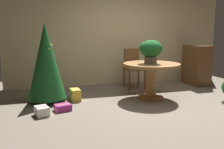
{
  "coord_description": "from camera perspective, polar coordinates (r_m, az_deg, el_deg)",
  "views": [
    {
      "loc": [
        -2.05,
        -4.06,
        1.38
      ],
      "look_at": [
        -0.78,
        0.26,
        0.6
      ],
      "focal_mm": 38.42,
      "sensor_mm": 36.0,
      "label": 1
    }
  ],
  "objects": [
    {
      "name": "ground_plane",
      "position": [
        4.75,
        10.04,
        -7.23
      ],
      "size": [
        6.6,
        6.6,
        0.0
      ],
      "primitive_type": "plane",
      "color": "#756B5B"
    },
    {
      "name": "back_wall_panel",
      "position": [
        6.59,
        1.78,
        9.1
      ],
      "size": [
        6.0,
        0.1,
        2.6
      ],
      "primitive_type": "cube",
      "color": "beige",
      "rests_on": "ground_plane"
    },
    {
      "name": "round_dining_table",
      "position": [
        5.13,
        9.33,
        0.58
      ],
      "size": [
        1.19,
        1.19,
        0.75
      ],
      "color": "#9E6B3D",
      "rests_on": "ground_plane"
    },
    {
      "name": "flower_vase",
      "position": [
        5.02,
        9.22,
        5.84
      ],
      "size": [
        0.47,
        0.47,
        0.49
      ],
      "color": "#665B51",
      "rests_on": "round_dining_table"
    },
    {
      "name": "wooden_chair_far",
      "position": [
        6.08,
        5.05,
        2.06
      ],
      "size": [
        0.44,
        0.45,
        1.0
      ],
      "color": "brown",
      "rests_on": "ground_plane"
    },
    {
      "name": "holiday_tree",
      "position": [
        4.91,
        -15.42,
        3.07
      ],
      "size": [
        0.75,
        0.75,
        1.58
      ],
      "color": "brown",
      "rests_on": "ground_plane"
    },
    {
      "name": "gift_box_gold",
      "position": [
        5.05,
        -8.74,
        -4.77
      ],
      "size": [
        0.21,
        0.32,
        0.24
      ],
      "color": "gold",
      "rests_on": "ground_plane"
    },
    {
      "name": "gift_box_cream",
      "position": [
        4.27,
        -16.35,
        -8.35
      ],
      "size": [
        0.26,
        0.3,
        0.16
      ],
      "color": "silver",
      "rests_on": "ground_plane"
    },
    {
      "name": "gift_box_purple",
      "position": [
        4.44,
        -11.6,
        -7.69
      ],
      "size": [
        0.32,
        0.28,
        0.12
      ],
      "color": "#9E287A",
      "rests_on": "ground_plane"
    },
    {
      "name": "wooden_cabinet",
      "position": [
        6.85,
        19.48,
        2.1
      ],
      "size": [
        0.47,
        0.73,
        1.06
      ],
      "color": "brown",
      "rests_on": "ground_plane"
    }
  ]
}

